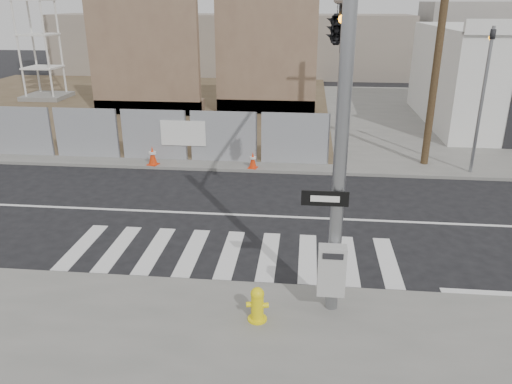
# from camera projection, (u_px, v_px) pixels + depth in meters

# --- Properties ---
(ground) EXTENTS (100.00, 100.00, 0.00)m
(ground) POSITION_uv_depth(u_px,v_px,m) (243.00, 215.00, 15.20)
(ground) COLOR black
(ground) RESTS_ON ground
(sidewalk_far) EXTENTS (50.00, 20.00, 0.12)m
(sidewalk_far) POSITION_uv_depth(u_px,v_px,m) (275.00, 115.00, 28.17)
(sidewalk_far) COLOR slate
(sidewalk_far) RESTS_ON ground
(signal_pole) EXTENTS (0.96, 5.87, 7.00)m
(signal_pole) POSITION_uv_depth(u_px,v_px,m) (337.00, 64.00, 11.34)
(signal_pole) COLOR gray
(signal_pole) RESTS_ON sidewalk_near
(far_signal_pole) EXTENTS (0.16, 0.20, 5.60)m
(far_signal_pole) POSITION_uv_depth(u_px,v_px,m) (485.00, 81.00, 17.44)
(far_signal_pole) COLOR gray
(far_signal_pole) RESTS_ON sidewalk_far
(chain_link_fence) EXTENTS (24.60, 0.04, 2.00)m
(chain_link_fence) POSITION_uv_depth(u_px,v_px,m) (16.00, 131.00, 20.41)
(chain_link_fence) COLOR gray
(chain_link_fence) RESTS_ON sidewalk_far
(concrete_wall_left) EXTENTS (6.00, 1.30, 8.00)m
(concrete_wall_left) POSITION_uv_depth(u_px,v_px,m) (144.00, 55.00, 26.80)
(concrete_wall_left) COLOR brown
(concrete_wall_left) RESTS_ON sidewalk_far
(concrete_wall_right) EXTENTS (5.50, 1.30, 8.00)m
(concrete_wall_right) POSITION_uv_depth(u_px,v_px,m) (266.00, 54.00, 27.10)
(concrete_wall_right) COLOR brown
(concrete_wall_right) RESTS_ON sidewalk_far
(utility_pole_right) EXTENTS (1.60, 0.28, 10.00)m
(utility_pole_right) POSITION_uv_depth(u_px,v_px,m) (441.00, 28.00, 17.80)
(utility_pole_right) COLOR #4B3B23
(utility_pole_right) RESTS_ON sidewalk_far
(fire_hydrant) EXTENTS (0.47, 0.46, 0.74)m
(fire_hydrant) POSITION_uv_depth(u_px,v_px,m) (257.00, 304.00, 9.91)
(fire_hydrant) COLOR yellow
(fire_hydrant) RESTS_ON sidewalk_near
(traffic_cone_c) EXTENTS (0.47, 0.47, 0.75)m
(traffic_cone_c) POSITION_uv_depth(u_px,v_px,m) (153.00, 156.00, 19.34)
(traffic_cone_c) COLOR red
(traffic_cone_c) RESTS_ON sidewalk_far
(traffic_cone_d) EXTENTS (0.39, 0.39, 0.63)m
(traffic_cone_d) POSITION_uv_depth(u_px,v_px,m) (253.00, 160.00, 18.98)
(traffic_cone_d) COLOR red
(traffic_cone_d) RESTS_ON sidewalk_far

